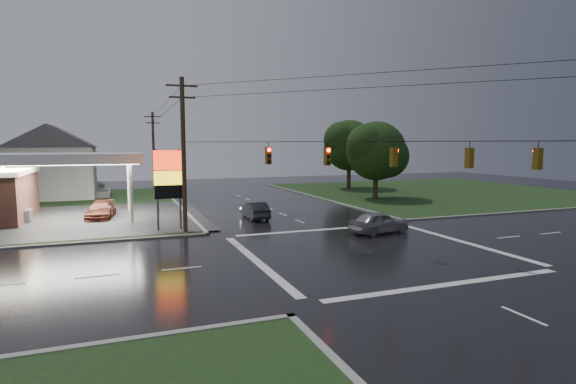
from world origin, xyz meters
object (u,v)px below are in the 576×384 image
object	(u,v)px
house_near	(53,161)
car_north	(255,210)
pylon_sign	(168,177)
car_pump	(101,210)
house_far	(57,158)
utility_pole_n	(154,151)
tree_ne_near	(377,151)
utility_pole_nw	(184,153)
car_crossing	(379,222)
tree_ne_far	(350,145)

from	to	relation	value
house_near	car_north	size ratio (longest dim) A/B	2.51
pylon_sign	car_pump	size ratio (longest dim) A/B	1.22
house_far	utility_pole_n	bearing A→B (deg)	-38.77
tree_ne_near	car_north	xyz separation A→B (m)	(-17.16, -8.31, -4.84)
utility_pole_nw	car_crossing	bearing A→B (deg)	-21.11
utility_pole_nw	car_pump	bearing A→B (deg)	124.20
house_near	car_pump	world-z (taller)	house_near
tree_ne_far	car_pump	world-z (taller)	tree_ne_far
house_far	car_north	size ratio (longest dim) A/B	2.51
utility_pole_n	car_crossing	distance (m)	36.26
car_crossing	car_north	bearing A→B (deg)	26.08
house_far	car_crossing	world-z (taller)	house_far
utility_pole_n	tree_ne_near	xyz separation A→B (m)	(23.64, -16.01, 0.09)
house_near	car_pump	distance (m)	19.04
utility_pole_nw	house_far	size ratio (longest dim) A/B	1.00
tree_ne_far	car_crossing	bearing A→B (deg)	-114.81
tree_ne_near	car_crossing	bearing A→B (deg)	-121.27
house_near	tree_ne_near	xyz separation A→B (m)	(35.09, -14.01, 1.16)
utility_pole_nw	house_near	size ratio (longest dim) A/B	1.00
house_near	house_far	world-z (taller)	same
car_crossing	car_pump	distance (m)	23.34
tree_ne_near	car_crossing	distance (m)	21.04
house_far	house_near	bearing A→B (deg)	-85.24
tree_ne_near	car_pump	xyz separation A→B (m)	(-29.53, -3.82, -4.84)
house_near	car_pump	bearing A→B (deg)	-72.69
house_far	car_crossing	distance (m)	50.55
utility_pole_n	car_north	distance (m)	25.61
tree_ne_far	tree_ne_near	bearing A→B (deg)	-104.07
tree_ne_near	car_pump	world-z (taller)	tree_ne_near
pylon_sign	tree_ne_near	world-z (taller)	tree_ne_near
house_near	tree_ne_far	xyz separation A→B (m)	(38.10, -2.01, 1.77)
tree_ne_near	tree_ne_far	xyz separation A→B (m)	(3.01, 12.00, 0.62)
car_north	tree_ne_far	bearing A→B (deg)	-133.76
pylon_sign	utility_pole_nw	bearing A→B (deg)	-45.00
utility_pole_nw	tree_ne_far	xyz separation A→B (m)	(26.65, 24.49, 0.46)
tree_ne_near	house_far	bearing A→B (deg)	144.23
house_near	tree_ne_near	bearing A→B (deg)	-21.76
utility_pole_nw	house_near	distance (m)	28.90
tree_ne_far	house_near	bearing A→B (deg)	176.99
car_north	pylon_sign	bearing A→B (deg)	24.06
tree_ne_near	car_pump	distance (m)	30.17
utility_pole_nw	house_far	distance (m)	40.48
tree_ne_far	car_pump	bearing A→B (deg)	-154.07
house_near	tree_ne_far	bearing A→B (deg)	-3.01
utility_pole_n	car_crossing	xyz separation A→B (m)	(13.01, -33.52, -4.69)
pylon_sign	car_crossing	distance (m)	15.58
pylon_sign	house_near	size ratio (longest dim) A/B	0.54
house_far	car_pump	size ratio (longest dim) A/B	2.24
utility_pole_n	car_pump	size ratio (longest dim) A/B	2.13
pylon_sign	utility_pole_n	size ratio (longest dim) A/B	0.57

